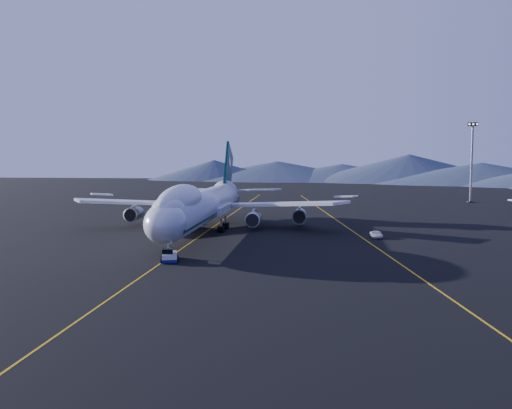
# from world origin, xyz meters

# --- Properties ---
(ground) EXTENTS (500.00, 500.00, 0.00)m
(ground) POSITION_xyz_m (0.00, 0.00, 0.00)
(ground) COLOR black
(ground) RESTS_ON ground
(taxiway_line_main) EXTENTS (0.25, 220.00, 0.01)m
(taxiway_line_main) POSITION_xyz_m (0.00, 0.00, 0.01)
(taxiway_line_main) COLOR #ECAB0D
(taxiway_line_main) RESTS_ON ground
(taxiway_line_side) EXTENTS (28.08, 198.09, 0.01)m
(taxiway_line_side) POSITION_xyz_m (30.00, 10.00, 0.01)
(taxiway_line_side) COLOR #ECAB0D
(taxiway_line_side) RESTS_ON ground
(boeing_747) EXTENTS (59.62, 72.43, 19.37)m
(boeing_747) POSITION_xyz_m (0.00, 0.03, 5.81)
(boeing_747) COLOR silver
(boeing_747) RESTS_ON ground
(pushback_tug) EXTENTS (3.50, 5.03, 2.00)m
(pushback_tug) POSITION_xyz_m (0.88, -29.50, 0.63)
(pushback_tug) COLOR silver
(pushback_tug) RESTS_ON ground
(service_van) EXTENTS (2.20, 4.68, 1.30)m
(service_van) POSITION_xyz_m (34.39, -1.57, 0.65)
(service_van) COLOR silver
(service_van) RESTS_ON ground
(floodlight_mast) EXTENTS (3.26, 2.45, 26.40)m
(floodlight_mast) POSITION_xyz_m (73.26, 82.71, 13.38)
(floodlight_mast) COLOR black
(floodlight_mast) RESTS_ON ground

